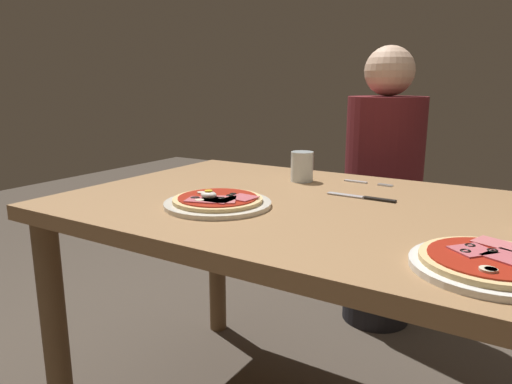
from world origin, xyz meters
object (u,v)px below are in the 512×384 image
Objects in this scene: dining_table at (302,238)px; pizza_foreground at (218,202)px; knife at (366,198)px; water_glass_near at (302,169)px; fork at (364,183)px; diner_person at (382,197)px; pizza_across_left at (490,263)px.

dining_table is 4.64× the size of pizza_foreground.
pizza_foreground reaches higher than knife.
water_glass_near reaches higher than pizza_foreground.
diner_person is at bearing 100.42° from fork.
pizza_across_left is at bearing -8.73° from pizza_foreground.
dining_table is 0.21m from knife.
pizza_foreground is 2.88× the size of water_glass_near.
pizza_across_left is at bearing -39.59° from water_glass_near.
pizza_foreground is at bearing -136.37° from knife.
fork is at bearing 100.42° from diner_person.
dining_table is 0.56m from pizza_across_left.
dining_table is 0.83m from diner_person.
pizza_foreground is at bearing -114.90° from fork.
pizza_foreground is 0.41m from knife.
water_glass_near reaches higher than pizza_across_left.
fork is (0.22, 0.48, -0.01)m from pizza_foreground.
knife is at bearing 132.63° from pizza_across_left.
water_glass_near is at bearing 140.41° from pizza_across_left.
diner_person reaches higher than pizza_across_left.
diner_person is (0.13, 0.99, -0.17)m from pizza_foreground.
dining_table is at bearing -137.28° from knife.
fork is at bearing 65.10° from pizza_foreground.
knife is at bearing 103.34° from diner_person.
water_glass_near is at bearing 117.56° from dining_table.
diner_person reaches higher than pizza_foreground.
pizza_across_left is 2.75× the size of water_glass_near.
dining_table is at bearing -62.44° from water_glass_near.
pizza_across_left is 0.52m from knife.
pizza_foreground is at bearing 82.66° from diner_person.
pizza_across_left is 0.79m from water_glass_near.
dining_table is 0.31m from water_glass_near.
pizza_foreground is (-0.17, -0.16, 0.11)m from dining_table.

